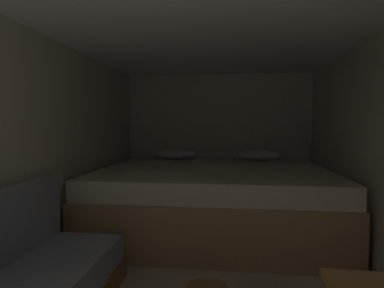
{
  "coord_description": "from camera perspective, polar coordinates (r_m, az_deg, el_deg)",
  "views": [
    {
      "loc": [
        0.18,
        -0.52,
        1.23
      ],
      "look_at": [
        -0.18,
        2.46,
        1.04
      ],
      "focal_mm": 29.73,
      "sensor_mm": 36.0,
      "label": 1
    }
  ],
  "objects": [
    {
      "name": "wall_back",
      "position": [
        4.72,
        4.62,
        0.51
      ],
      "size": [
        2.77,
        0.05,
        1.95
      ],
      "primitive_type": "cube",
      "color": "beige",
      "rests_on": "ground"
    },
    {
      "name": "wall_left",
      "position": [
        2.76,
        -27.1,
        -2.0
      ],
      "size": [
        0.05,
        4.8,
        1.95
      ],
      "primitive_type": "cube",
      "color": "beige",
      "rests_on": "ground"
    },
    {
      "name": "ceiling_slab",
      "position": [
        2.41,
        2.38,
        21.77
      ],
      "size": [
        2.77,
        4.8,
        0.05
      ],
      "primitive_type": "cube",
      "color": "white",
      "rests_on": "wall_left"
    },
    {
      "name": "bed",
      "position": [
        3.73,
        3.93,
        -9.76
      ],
      "size": [
        2.55,
        2.04,
        0.88
      ],
      "color": "tan",
      "rests_on": "ground"
    }
  ]
}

